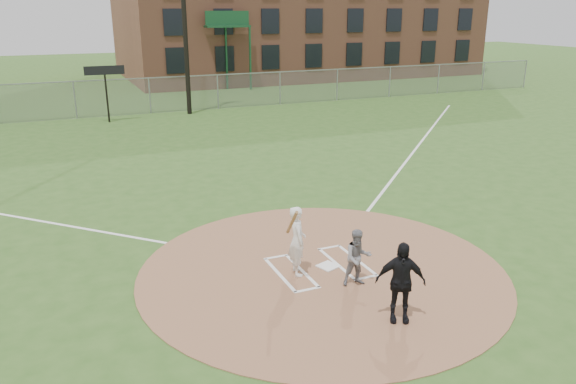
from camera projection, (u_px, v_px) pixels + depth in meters
name	position (u px, v px, depth m)	size (l,w,h in m)	color
ground	(322.00, 270.00, 12.92)	(140.00, 140.00, 0.00)	#2F531C
dirt_circle	(322.00, 270.00, 12.91)	(8.40, 8.40, 0.02)	#976647
home_plate	(328.00, 266.00, 13.06)	(0.43, 0.43, 0.03)	white
foul_line_first	(416.00, 148.00, 24.13)	(0.10, 24.00, 0.01)	white
catcher	(358.00, 258.00, 12.04)	(0.62, 0.48, 1.27)	gray
umpire	(400.00, 282.00, 10.60)	(0.95, 0.39, 1.62)	black
batters_boxes	(319.00, 267.00, 13.04)	(2.08, 1.88, 0.01)	white
batter_at_plate	(297.00, 241.00, 12.48)	(0.59, 1.02, 1.78)	white
outfield_fence	(150.00, 95.00, 31.82)	(56.08, 0.08, 2.03)	slate
scoreboard_sign	(105.00, 76.00, 28.88)	(2.00, 0.10, 2.93)	black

